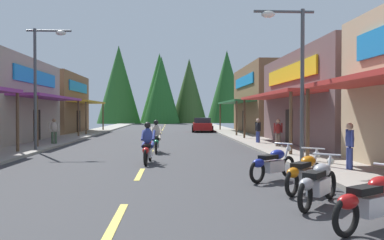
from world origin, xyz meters
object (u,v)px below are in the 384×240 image
(streetlamp_left, at_px, (42,71))
(rider_cruising_trailing, at_px, (156,139))
(pedestrian_waiting, at_px, (350,144))
(motorcycle_parked_right_1, at_px, (373,200))
(rider_cruising_lead, at_px, (148,146))
(parked_car_curbside, at_px, (202,125))
(motorcycle_parked_right_3, at_px, (304,172))
(pedestrian_browsing, at_px, (54,130))
(motorcycle_parked_right_2, at_px, (318,182))
(pedestrian_strolling, at_px, (258,130))
(pedestrian_by_shop, at_px, (278,132))
(streetlamp_right, at_px, (293,62))
(motorcycle_parked_right_4, at_px, (273,163))

(streetlamp_left, height_order, rider_cruising_trailing, streetlamp_left)
(pedestrian_waiting, bearing_deg, streetlamp_left, 153.63)
(motorcycle_parked_right_1, bearing_deg, rider_cruising_lead, 84.13)
(parked_car_curbside, bearing_deg, motorcycle_parked_right_1, -176.76)
(motorcycle_parked_right_3, distance_m, pedestrian_browsing, 17.24)
(motorcycle_parked_right_2, relative_size, motorcycle_parked_right_3, 1.02)
(motorcycle_parked_right_3, distance_m, pedestrian_waiting, 3.83)
(pedestrian_strolling, relative_size, parked_car_curbside, 0.35)
(rider_cruising_lead, height_order, pedestrian_strolling, rider_cruising_lead)
(pedestrian_by_shop, bearing_deg, streetlamp_right, 145.32)
(pedestrian_by_shop, xyz_separation_m, pedestrian_strolling, (-0.52, 2.61, -0.01))
(streetlamp_left, height_order, motorcycle_parked_right_4, streetlamp_left)
(motorcycle_parked_right_2, height_order, pedestrian_strolling, pedestrian_strolling)
(rider_cruising_trailing, bearing_deg, pedestrian_strolling, -54.43)
(streetlamp_right, xyz_separation_m, motorcycle_parked_right_3, (-1.09, -4.53, -3.22))
(motorcycle_parked_right_2, xyz_separation_m, parked_car_curbside, (0.05, 31.44, 0.20))
(pedestrian_browsing, relative_size, pedestrian_strolling, 1.01)
(streetlamp_right, bearing_deg, pedestrian_browsing, 139.55)
(motorcycle_parked_right_4, xyz_separation_m, pedestrian_by_shop, (2.84, 9.89, 0.41))
(pedestrian_browsing, height_order, parked_car_curbside, pedestrian_browsing)
(rider_cruising_trailing, distance_m, pedestrian_by_shop, 6.73)
(rider_cruising_trailing, distance_m, pedestrian_waiting, 9.27)
(motorcycle_parked_right_4, height_order, pedestrian_browsing, pedestrian_browsing)
(streetlamp_left, distance_m, rider_cruising_lead, 7.87)
(rider_cruising_lead, relative_size, pedestrian_waiting, 1.34)
(streetlamp_right, distance_m, rider_cruising_trailing, 7.79)
(motorcycle_parked_right_1, height_order, pedestrian_strolling, pedestrian_strolling)
(streetlamp_right, bearing_deg, rider_cruising_lead, 168.24)
(rider_cruising_trailing, distance_m, pedestrian_browsing, 7.51)
(rider_cruising_trailing, bearing_deg, pedestrian_waiting, -138.27)
(motorcycle_parked_right_1, height_order, pedestrian_waiting, pedestrian_waiting)
(motorcycle_parked_right_4, distance_m, parked_car_curbside, 28.35)
(streetlamp_left, distance_m, rider_cruising_trailing, 6.48)
(motorcycle_parked_right_4, xyz_separation_m, pedestrian_strolling, (2.32, 12.50, 0.40))
(parked_car_curbside, bearing_deg, motorcycle_parked_right_3, -176.87)
(pedestrian_by_shop, relative_size, pedestrian_waiting, 0.98)
(motorcycle_parked_right_1, distance_m, pedestrian_by_shop, 14.85)
(rider_cruising_lead, relative_size, pedestrian_browsing, 1.36)
(pedestrian_waiting, bearing_deg, motorcycle_parked_right_2, -116.03)
(streetlamp_left, bearing_deg, pedestrian_waiting, -31.76)
(motorcycle_parked_right_4, bearing_deg, rider_cruising_lead, 92.85)
(motorcycle_parked_right_3, relative_size, motorcycle_parked_right_4, 0.99)
(motorcycle_parked_right_4, relative_size, rider_cruising_lead, 0.79)
(pedestrian_browsing, distance_m, parked_car_curbside, 18.80)
(motorcycle_parked_right_4, height_order, rider_cruising_lead, rider_cruising_lead)
(streetlamp_left, bearing_deg, streetlamp_right, -28.60)
(motorcycle_parked_right_3, xyz_separation_m, parked_car_curbside, (-0.15, 30.01, 0.20))
(rider_cruising_lead, distance_m, pedestrian_waiting, 7.09)
(motorcycle_parked_right_1, xyz_separation_m, motorcycle_parked_right_2, (-0.28, 1.67, 0.00))
(streetlamp_left, bearing_deg, pedestrian_strolling, 18.56)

